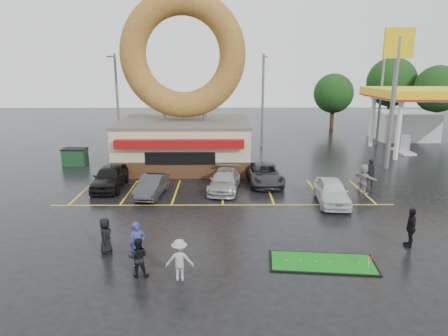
{
  "coord_description": "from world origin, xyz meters",
  "views": [
    {
      "loc": [
        -0.09,
        -18.56,
        7.83
      ],
      "look_at": [
        0.07,
        3.5,
        2.2
      ],
      "focal_mm": 32.0,
      "sensor_mm": 36.0,
      "label": 1
    }
  ],
  "objects_px": {
    "streetlight_left": "(117,99)",
    "streetlight_mid": "(263,98)",
    "car_white": "(332,191)",
    "putting_green": "(322,263)",
    "streetlight_right": "(381,98)",
    "donut_shop": "(184,110)",
    "gas_station": "(424,109)",
    "car_dgrey": "(152,186)",
    "car_silver": "(224,181)",
    "person_cameraman": "(411,227)",
    "car_grey": "(264,174)",
    "car_black": "(110,177)",
    "shell_sign": "(396,73)",
    "person_blue": "(138,244)",
    "dumpster": "(75,157)"
  },
  "relations": [
    {
      "from": "streetlight_left",
      "to": "streetlight_mid",
      "type": "xyz_separation_m",
      "value": [
        14.0,
        1.0,
        0.0
      ]
    },
    {
      "from": "car_white",
      "to": "putting_green",
      "type": "height_order",
      "value": "car_white"
    },
    {
      "from": "streetlight_right",
      "to": "putting_green",
      "type": "bearing_deg",
      "value": -115.0
    },
    {
      "from": "donut_shop",
      "to": "putting_green",
      "type": "xyz_separation_m",
      "value": [
        7.04,
        -16.7,
        -4.43
      ]
    },
    {
      "from": "putting_green",
      "to": "gas_station",
      "type": "bearing_deg",
      "value": 57.1
    },
    {
      "from": "car_dgrey",
      "to": "car_silver",
      "type": "bearing_deg",
      "value": 20.55
    },
    {
      "from": "streetlight_mid",
      "to": "car_dgrey",
      "type": "height_order",
      "value": "streetlight_mid"
    },
    {
      "from": "car_white",
      "to": "streetlight_right",
      "type": "bearing_deg",
      "value": 66.59
    },
    {
      "from": "donut_shop",
      "to": "person_cameraman",
      "type": "bearing_deg",
      "value": -53.09
    },
    {
      "from": "streetlight_left",
      "to": "car_grey",
      "type": "distance_m",
      "value": 18.14
    },
    {
      "from": "gas_station",
      "to": "car_grey",
      "type": "distance_m",
      "value": 21.83
    },
    {
      "from": "gas_station",
      "to": "person_cameraman",
      "type": "bearing_deg",
      "value": -116.85
    },
    {
      "from": "gas_station",
      "to": "streetlight_mid",
      "type": "bearing_deg",
      "value": -179.92
    },
    {
      "from": "car_silver",
      "to": "putting_green",
      "type": "bearing_deg",
      "value": -61.3
    },
    {
      "from": "car_silver",
      "to": "car_white",
      "type": "bearing_deg",
      "value": -15.26
    },
    {
      "from": "gas_station",
      "to": "car_black",
      "type": "bearing_deg",
      "value": -152.61
    },
    {
      "from": "donut_shop",
      "to": "gas_station",
      "type": "distance_m",
      "value": 24.35
    },
    {
      "from": "car_dgrey",
      "to": "shell_sign",
      "type": "bearing_deg",
      "value": 28.44
    },
    {
      "from": "person_blue",
      "to": "putting_green",
      "type": "distance_m",
      "value": 7.56
    },
    {
      "from": "streetlight_mid",
      "to": "person_cameraman",
      "type": "bearing_deg",
      "value": -79.35
    },
    {
      "from": "car_grey",
      "to": "person_cameraman",
      "type": "height_order",
      "value": "person_cameraman"
    },
    {
      "from": "car_black",
      "to": "donut_shop",
      "type": "bearing_deg",
      "value": 53.26
    },
    {
      "from": "gas_station",
      "to": "shell_sign",
      "type": "distance_m",
      "value": 11.93
    },
    {
      "from": "car_black",
      "to": "dumpster",
      "type": "bearing_deg",
      "value": 123.75
    },
    {
      "from": "dumpster",
      "to": "putting_green",
      "type": "height_order",
      "value": "dumpster"
    },
    {
      "from": "car_dgrey",
      "to": "car_silver",
      "type": "relative_size",
      "value": 0.86
    },
    {
      "from": "person_cameraman",
      "to": "car_white",
      "type": "bearing_deg",
      "value": -147.9
    },
    {
      "from": "streetlight_left",
      "to": "person_cameraman",
      "type": "relative_size",
      "value": 5.06
    },
    {
      "from": "car_black",
      "to": "person_blue",
      "type": "distance_m",
      "value": 11.2
    },
    {
      "from": "person_blue",
      "to": "person_cameraman",
      "type": "height_order",
      "value": "person_blue"
    },
    {
      "from": "streetlight_right",
      "to": "person_cameraman",
      "type": "bearing_deg",
      "value": -107.7
    },
    {
      "from": "donut_shop",
      "to": "car_dgrey",
      "type": "xyz_separation_m",
      "value": [
        -1.42,
        -7.77,
        -3.83
      ]
    },
    {
      "from": "shell_sign",
      "to": "car_white",
      "type": "xyz_separation_m",
      "value": [
        -6.61,
        -8.32,
        -6.65
      ]
    },
    {
      "from": "gas_station",
      "to": "putting_green",
      "type": "distance_m",
      "value": 29.61
    },
    {
      "from": "car_black",
      "to": "car_white",
      "type": "bearing_deg",
      "value": -13.9
    },
    {
      "from": "gas_station",
      "to": "car_dgrey",
      "type": "bearing_deg",
      "value": -147.21
    },
    {
      "from": "streetlight_mid",
      "to": "streetlight_right",
      "type": "relative_size",
      "value": 1.0
    },
    {
      "from": "gas_station",
      "to": "streetlight_right",
      "type": "distance_m",
      "value": 4.26
    },
    {
      "from": "car_grey",
      "to": "gas_station",
      "type": "bearing_deg",
      "value": 34.09
    },
    {
      "from": "car_black",
      "to": "person_blue",
      "type": "xyz_separation_m",
      "value": [
        3.95,
        -10.48,
        0.13
      ]
    },
    {
      "from": "streetlight_right",
      "to": "car_dgrey",
      "type": "height_order",
      "value": "streetlight_right"
    },
    {
      "from": "shell_sign",
      "to": "dumpster",
      "type": "xyz_separation_m",
      "value": [
        -25.0,
        1.22,
        -6.73
      ]
    },
    {
      "from": "putting_green",
      "to": "person_cameraman",
      "type": "bearing_deg",
      "value": 20.68
    },
    {
      "from": "car_white",
      "to": "person_cameraman",
      "type": "height_order",
      "value": "person_cameraman"
    },
    {
      "from": "gas_station",
      "to": "shell_sign",
      "type": "height_order",
      "value": "shell_sign"
    },
    {
      "from": "gas_station",
      "to": "donut_shop",
      "type": "bearing_deg",
      "value": -160.89
    },
    {
      "from": "donut_shop",
      "to": "streetlight_left",
      "type": "distance_m",
      "value": 9.87
    },
    {
      "from": "dumpster",
      "to": "car_black",
      "type": "bearing_deg",
      "value": -53.75
    },
    {
      "from": "car_grey",
      "to": "person_blue",
      "type": "bearing_deg",
      "value": -122.08
    },
    {
      "from": "car_silver",
      "to": "person_cameraman",
      "type": "height_order",
      "value": "person_cameraman"
    }
  ]
}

